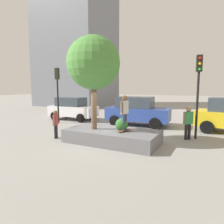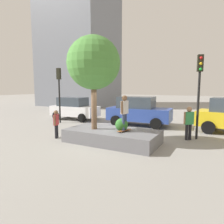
% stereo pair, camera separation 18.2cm
% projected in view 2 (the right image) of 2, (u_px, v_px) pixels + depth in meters
% --- Properties ---
extents(ground_plane, '(120.00, 120.00, 0.00)m').
position_uv_depth(ground_plane, '(105.00, 141.00, 10.37)').
color(ground_plane, gray).
extents(planter_ledge, '(4.60, 2.27, 0.64)m').
position_uv_depth(planter_ledge, '(112.00, 136.00, 10.07)').
color(planter_ledge, slate).
rests_on(planter_ledge, ground).
extents(plaza_tree, '(2.63, 2.63, 4.62)m').
position_uv_depth(plaza_tree, '(94.00, 63.00, 9.86)').
color(plaza_tree, brown).
rests_on(plaza_tree, planter_ledge).
extents(boxwood_shrub, '(0.62, 0.62, 0.62)m').
position_uv_depth(boxwood_shrub, '(122.00, 125.00, 9.74)').
color(boxwood_shrub, '#2D6628').
rests_on(boxwood_shrub, planter_ledge).
extents(skateboard, '(0.47, 0.82, 0.07)m').
position_uv_depth(skateboard, '(124.00, 131.00, 9.63)').
color(skateboard, brown).
rests_on(skateboard, planter_ledge).
extents(skateboarder, '(0.26, 0.56, 1.67)m').
position_uv_depth(skateboarder, '(124.00, 110.00, 9.50)').
color(skateboarder, navy).
rests_on(skateboarder, skateboard).
extents(police_car, '(4.15, 2.06, 1.90)m').
position_uv_depth(police_car, '(74.00, 108.00, 17.14)').
color(police_car, white).
rests_on(police_car, ground).
extents(sedan_parked, '(4.58, 2.33, 2.08)m').
position_uv_depth(sedan_parked, '(138.00, 111.00, 14.54)').
color(sedan_parked, '#2D479E').
rests_on(sedan_parked, ground).
extents(traffic_light_corner, '(0.34, 0.37, 4.41)m').
position_uv_depth(traffic_light_corner, '(199.00, 82.00, 10.39)').
color(traffic_light_corner, black).
rests_on(traffic_light_corner, ground).
extents(traffic_light_median, '(0.31, 0.36, 4.19)m').
position_uv_depth(traffic_light_median, '(59.00, 86.00, 15.40)').
color(traffic_light_median, black).
rests_on(traffic_light_median, ground).
extents(passerby_with_bag, '(0.48, 0.47, 1.76)m').
position_uv_depth(passerby_with_bag, '(189.00, 121.00, 10.48)').
color(passerby_with_bag, black).
rests_on(passerby_with_bag, ground).
extents(bystander_watching, '(0.33, 0.48, 1.53)m').
position_uv_depth(bystander_watching, '(56.00, 122.00, 10.90)').
color(bystander_watching, black).
rests_on(bystander_watching, ground).
extents(office_tower_glass, '(10.11, 8.60, 29.84)m').
position_uv_depth(office_tower_glass, '(78.00, 3.00, 29.40)').
color(office_tower_glass, slate).
rests_on(office_tower_glass, ground).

